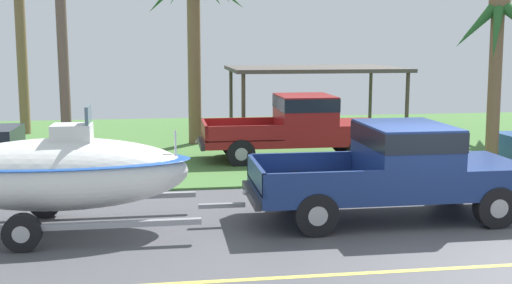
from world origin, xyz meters
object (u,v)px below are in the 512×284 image
palm_tree_near_left (498,41)px  utility_pole (61,3)px  carport_awning (314,70)px  parked_pickup_background (303,125)px  pickup_truck_towing (403,166)px  boat_on_trailer (60,173)px  palm_tree_near_right (194,7)px

palm_tree_near_left → utility_pole: bearing=-175.9°
carport_awning → parked_pickup_background: bearing=-106.4°
pickup_truck_towing → boat_on_trailer: (-6.58, 0.00, 0.06)m
utility_pole → boat_on_trailer: bearing=-84.0°
carport_awning → palm_tree_near_right: (-4.70, -2.57, 2.21)m
pickup_truck_towing → palm_tree_near_left: 6.42m
carport_awning → palm_tree_near_right: size_ratio=1.04×
utility_pole → palm_tree_near_right: bearing=61.4°
palm_tree_near_right → boat_on_trailer: bearing=-107.4°
parked_pickup_background → carport_awning: carport_awning is taller
boat_on_trailer → palm_tree_near_right: (2.96, 9.44, 3.52)m
parked_pickup_background → palm_tree_near_right: size_ratio=0.88×
palm_tree_near_left → palm_tree_near_right: palm_tree_near_right is taller
pickup_truck_towing → parked_pickup_background: size_ratio=1.00×
parked_pickup_background → palm_tree_near_right: (-3.03, 3.09, 3.56)m
boat_on_trailer → parked_pickup_background: boat_on_trailer is taller
boat_on_trailer → parked_pickup_background: 8.73m
pickup_truck_towing → utility_pole: 8.39m
pickup_truck_towing → boat_on_trailer: 6.58m
carport_awning → utility_pole: utility_pole is taller
carport_awning → utility_pole: size_ratio=0.78×
palm_tree_near_left → utility_pole: size_ratio=0.57×
pickup_truck_towing → palm_tree_near_left: bearing=44.8°
carport_awning → palm_tree_near_left: (3.13, -7.84, 1.10)m
utility_pole → parked_pickup_background: bearing=25.2°
boat_on_trailer → utility_pole: utility_pole is taller
parked_pickup_background → utility_pole: bearing=-154.8°
palm_tree_near_left → pickup_truck_towing: bearing=-135.2°
pickup_truck_towing → carport_awning: (1.08, 12.01, 1.37)m
utility_pole → pickup_truck_towing: bearing=-25.9°
pickup_truck_towing → utility_pole: size_ratio=0.66×
carport_awning → palm_tree_near_right: 5.79m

